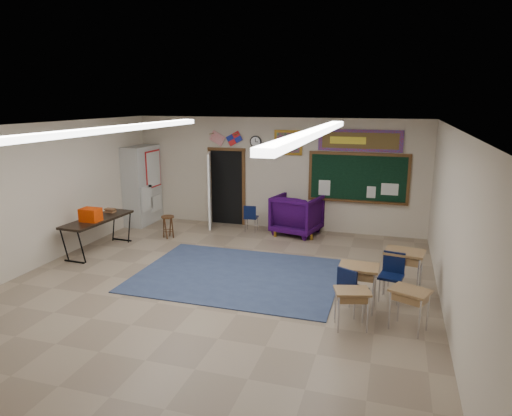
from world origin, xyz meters
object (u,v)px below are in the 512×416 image
(wingback_armchair, at_px, (297,214))
(folding_table, at_px, (99,233))
(wooden_stool, at_px, (168,227))
(student_desk_front_right, at_px, (403,270))
(student_desk_front_left, at_px, (358,285))

(wingback_armchair, distance_m, folding_table, 4.95)
(wooden_stool, bearing_deg, student_desk_front_right, -18.05)
(student_desk_front_left, relative_size, folding_table, 0.40)
(student_desk_front_left, height_order, folding_table, folding_table)
(folding_table, relative_size, wooden_stool, 3.40)
(student_desk_front_left, xyz_separation_m, folding_table, (-6.03, 1.34, -0.00))
(student_desk_front_left, relative_size, student_desk_front_right, 0.95)
(wooden_stool, bearing_deg, student_desk_front_left, -28.95)
(student_desk_front_left, bearing_deg, wooden_stool, 152.80)
(wingback_armchair, bearing_deg, student_desk_front_right, 142.51)
(folding_table, bearing_deg, student_desk_front_left, -8.97)
(student_desk_front_left, height_order, student_desk_front_right, student_desk_front_right)
(student_desk_front_left, distance_m, folding_table, 6.17)
(wingback_armchair, height_order, wooden_stool, wingback_armchair)
(student_desk_front_right, distance_m, folding_table, 6.77)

